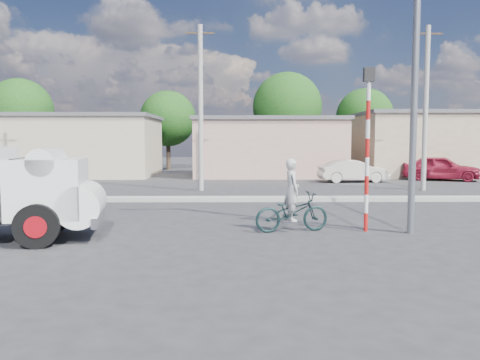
{
  "coord_description": "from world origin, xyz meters",
  "views": [
    {
      "loc": [
        -0.34,
        -10.94,
        2.43
      ],
      "look_at": [
        -0.19,
        2.66,
        1.3
      ],
      "focal_mm": 35.0,
      "sensor_mm": 36.0,
      "label": 1
    }
  ],
  "objects_px": {
    "car_cream": "(353,171)",
    "cyclist": "(292,201)",
    "car_red": "(441,168)",
    "bicycle": "(292,212)",
    "traffic_pole": "(368,135)",
    "streetlight": "(410,42)"
  },
  "relations": [
    {
      "from": "car_cream",
      "to": "cyclist",
      "type": "bearing_deg",
      "value": 155.0
    },
    {
      "from": "cyclist",
      "to": "car_red",
      "type": "xyz_separation_m",
      "value": [
        11.26,
        16.37,
        -0.07
      ]
    },
    {
      "from": "bicycle",
      "to": "car_cream",
      "type": "distance_m",
      "value": 16.19
    },
    {
      "from": "bicycle",
      "to": "traffic_pole",
      "type": "bearing_deg",
      "value": -101.09
    },
    {
      "from": "bicycle",
      "to": "car_cream",
      "type": "height_order",
      "value": "car_cream"
    },
    {
      "from": "car_red",
      "to": "traffic_pole",
      "type": "bearing_deg",
      "value": 172.06
    },
    {
      "from": "car_cream",
      "to": "car_red",
      "type": "distance_m",
      "value": 5.87
    },
    {
      "from": "cyclist",
      "to": "car_red",
      "type": "height_order",
      "value": "cyclist"
    },
    {
      "from": "car_cream",
      "to": "car_red",
      "type": "relative_size",
      "value": 0.89
    },
    {
      "from": "bicycle",
      "to": "streetlight",
      "type": "relative_size",
      "value": 0.22
    },
    {
      "from": "car_cream",
      "to": "traffic_pole",
      "type": "bearing_deg",
      "value": 161.93
    },
    {
      "from": "bicycle",
      "to": "car_red",
      "type": "relative_size",
      "value": 0.45
    },
    {
      "from": "traffic_pole",
      "to": "car_red",
      "type": "bearing_deg",
      "value": 60.49
    },
    {
      "from": "car_cream",
      "to": "streetlight",
      "type": "xyz_separation_m",
      "value": [
        -2.56,
        -15.5,
        4.3
      ]
    },
    {
      "from": "cyclist",
      "to": "traffic_pole",
      "type": "distance_m",
      "value": 2.67
    },
    {
      "from": "bicycle",
      "to": "streetlight",
      "type": "distance_m",
      "value": 5.33
    },
    {
      "from": "bicycle",
      "to": "cyclist",
      "type": "height_order",
      "value": "cyclist"
    },
    {
      "from": "car_cream",
      "to": "streetlight",
      "type": "relative_size",
      "value": 0.45
    },
    {
      "from": "traffic_pole",
      "to": "streetlight",
      "type": "distance_m",
      "value": 2.56
    },
    {
      "from": "car_cream",
      "to": "streetlight",
      "type": "distance_m",
      "value": 16.28
    },
    {
      "from": "cyclist",
      "to": "car_cream",
      "type": "height_order",
      "value": "cyclist"
    },
    {
      "from": "traffic_pole",
      "to": "bicycle",
      "type": "bearing_deg",
      "value": -179.24
    }
  ]
}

